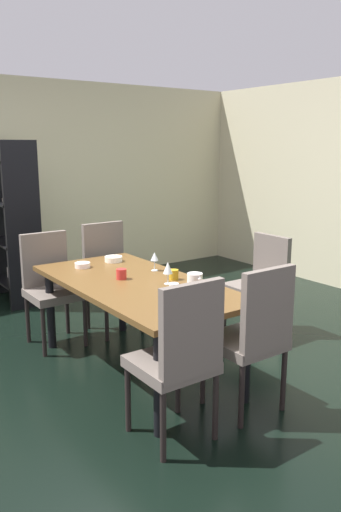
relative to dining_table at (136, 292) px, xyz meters
name	(u,v)px	position (x,y,z in m)	size (l,w,h in m)	color
ground_plane	(143,357)	(-0.21, 0.19, -0.66)	(5.45, 6.36, 0.02)	black
back_panel_interior	(289,181)	(-1.46, 3.32, 0.61)	(2.95, 0.10, 2.52)	beige
left_interior_panel	(24,185)	(-2.89, 0.19, 0.61)	(0.10, 6.36, 2.52)	#C4BD94
dining_table	(136,292)	(0.00, 0.00, 0.00)	(1.88, 0.91, 0.73)	brown
chair_left_near	(51,283)	(-0.96, -0.30, -0.10)	(0.45, 0.44, 0.98)	#645952
chair_right_near	(180,354)	(0.96, -0.30, -0.09)	(0.44, 0.44, 1.01)	#645952
chair_left_far	(110,272)	(-0.96, 0.30, -0.09)	(0.45, 0.44, 1.02)	#645952
chair_right_far	(253,333)	(0.96, 0.30, -0.09)	(0.44, 0.44, 1.00)	#645952
chair_head_far	(261,280)	(0.01, 1.34, -0.12)	(0.44, 0.45, 0.93)	#645952
display_shelf	(12,222)	(-2.39, -0.14, 0.25)	(0.79, 0.38, 1.79)	black
wine_glass_near_window	(155,257)	(-0.20, 0.30, 0.19)	(0.06, 0.06, 0.15)	silver
wine_glass_north	(168,268)	(0.20, 0.16, 0.20)	(0.07, 0.07, 0.17)	silver
serving_bowl_front	(82,265)	(-0.64, -0.13, 0.10)	(0.13, 0.13, 0.04)	white
serving_bowl_south	(114,259)	(-0.68, 0.19, 0.10)	(0.16, 0.16, 0.05)	white
cup_east	(174,275)	(0.12, 0.27, 0.12)	(0.07, 0.07, 0.08)	#BB8A1A
cup_rear	(121,274)	(-0.13, -0.05, 0.12)	(0.08, 0.08, 0.08)	red
cup_center	(174,288)	(0.41, 0.06, 0.12)	(0.07, 0.07, 0.07)	white
pitcher_near_shelf	(195,285)	(0.56, 0.13, 0.16)	(0.12, 0.11, 0.16)	white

